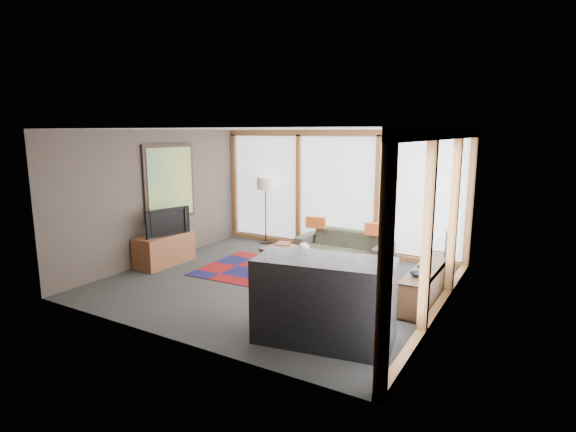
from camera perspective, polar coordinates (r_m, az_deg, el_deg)
The scene contains 17 objects.
ground at distance 7.83m, azimuth -1.50°, elevation -8.41°, with size 5.50×5.50×0.00m, color #2B2B29.
room_envelope at distance 7.71m, azimuth 3.78°, elevation 3.07°, with size 5.52×5.02×2.62m.
rug at distance 8.34m, azimuth -1.42°, elevation -7.16°, with size 2.84×1.83×0.01m, color maroon.
sofa at distance 9.23m, azimuth 7.07°, elevation -3.68°, with size 1.94×0.76×0.57m, color #323528.
pillow_left at distance 9.44m, azimuth 3.56°, elevation -0.81°, with size 0.42×0.13×0.23m, color #C7541E.
pillow_right at distance 8.92m, azimuth 11.11°, elevation -1.65°, with size 0.43×0.13×0.24m, color #C7541E.
floor_lamp at distance 10.35m, azimuth -2.86°, elevation 0.68°, with size 0.39×0.39×1.53m, color black, non-canonical shape.
coffee_table at distance 8.18m, azimuth 1.19°, elevation -5.94°, with size 1.32×0.66×0.44m, color #351D14, non-canonical shape.
book_stack at distance 8.30m, azimuth -0.69°, elevation -3.76°, with size 0.23×0.29×0.10m, color brown.
vase at distance 8.02m, azimuth 2.01°, elevation -4.01°, with size 0.20×0.20×0.18m, color beige.
bookshelf at distance 7.33m, azimuth 17.30°, elevation -8.12°, with size 0.38×2.06×0.52m, color #351D14, non-canonical shape.
bowl_a at distance 6.75m, azimuth 16.06°, elevation -6.93°, with size 0.20×0.20×0.10m, color black.
bowl_b at distance 7.08m, azimuth 16.77°, elevation -6.20°, with size 0.17×0.17×0.09m, color black.
shelf_picture at distance 7.94m, azimuth 19.49°, elevation -3.40°, with size 0.04×0.30×0.39m, color black.
tv_console at distance 9.10m, azimuth -15.38°, elevation -4.09°, with size 0.50×1.20×0.60m, color brown.
television at distance 8.91m, azimuth -15.29°, elevation -0.66°, with size 0.92×0.12×0.53m, color black.
bar_counter at distance 5.59m, azimuth 4.62°, elevation -10.66°, with size 1.67×0.78×1.06m, color black.
Camera 1 is at (3.91, -6.28, 2.56)m, focal length 28.00 mm.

